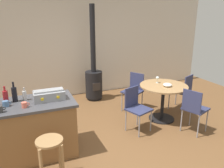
# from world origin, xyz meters

# --- Properties ---
(ground_plane) EXTENTS (8.80, 8.80, 0.00)m
(ground_plane) POSITION_xyz_m (0.00, 0.00, 0.00)
(ground_plane) COLOR brown
(back_wall) EXTENTS (8.00, 0.10, 2.70)m
(back_wall) POSITION_xyz_m (0.00, 2.86, 1.35)
(back_wall) COLOR beige
(back_wall) RESTS_ON ground_plane
(kitchen_island) EXTENTS (1.38, 0.76, 0.90)m
(kitchen_island) POSITION_xyz_m (-1.38, 0.29, 0.45)
(kitchen_island) COLOR olive
(kitchen_island) RESTS_ON ground_plane
(wooden_stool) EXTENTS (0.35, 0.35, 0.65)m
(wooden_stool) POSITION_xyz_m (-1.18, -0.46, 0.48)
(wooden_stool) COLOR #A37A4C
(wooden_stool) RESTS_ON ground_plane
(dining_table) EXTENTS (0.98, 0.98, 0.77)m
(dining_table) POSITION_xyz_m (1.28, 0.58, 0.59)
(dining_table) COLOR black
(dining_table) RESTS_ON ground_plane
(folding_chair_near) EXTENTS (0.55, 0.55, 0.87)m
(folding_chair_near) POSITION_xyz_m (0.96, 1.27, 0.51)
(folding_chair_near) COLOR navy
(folding_chair_near) RESTS_ON ground_plane
(folding_chair_far) EXTENTS (0.51, 0.51, 0.85)m
(folding_chair_far) POSITION_xyz_m (0.54, 0.39, 0.50)
(folding_chair_far) COLOR navy
(folding_chair_far) RESTS_ON ground_plane
(folding_chair_left) EXTENTS (0.52, 0.52, 0.87)m
(folding_chair_left) POSITION_xyz_m (1.48, -0.12, 0.52)
(folding_chair_left) COLOR navy
(folding_chair_left) RESTS_ON ground_plane
(folding_chair_right) EXTENTS (0.53, 0.53, 0.85)m
(folding_chair_right) POSITION_xyz_m (2.01, 0.83, 0.50)
(folding_chair_right) COLOR navy
(folding_chair_right) RESTS_ON ground_plane
(wood_stove) EXTENTS (0.44, 0.45, 2.40)m
(wood_stove) POSITION_xyz_m (0.32, 2.29, 0.58)
(wood_stove) COLOR black
(wood_stove) RESTS_ON ground_plane
(toolbox) EXTENTS (0.46, 0.26, 0.16)m
(toolbox) POSITION_xyz_m (-1.05, 0.29, 0.98)
(toolbox) COLOR gray
(toolbox) RESTS_ON kitchen_island
(bottle_0) EXTENTS (0.08, 0.08, 0.31)m
(bottle_0) POSITION_xyz_m (-1.54, 0.42, 1.02)
(bottle_0) COLOR black
(bottle_0) RESTS_ON kitchen_island
(bottle_1) EXTENTS (0.06, 0.06, 0.20)m
(bottle_1) POSITION_xyz_m (-1.40, 0.42, 0.98)
(bottle_1) COLOR #B7B2AD
(bottle_1) RESTS_ON kitchen_island
(bottle_3) EXTENTS (0.07, 0.07, 0.26)m
(bottle_3) POSITION_xyz_m (-1.67, 0.41, 1.00)
(bottle_3) COLOR maroon
(bottle_3) RESTS_ON kitchen_island
(cup_0) EXTENTS (0.11, 0.08, 0.08)m
(cup_0) POSITION_xyz_m (-1.42, 0.12, 0.94)
(cup_0) COLOR #DB6651
(cup_0) RESTS_ON kitchen_island
(cup_1) EXTENTS (0.11, 0.08, 0.09)m
(cup_1) POSITION_xyz_m (-1.73, 0.07, 0.95)
(cup_1) COLOR #383838
(cup_1) RESTS_ON kitchen_island
(cup_2) EXTENTS (0.12, 0.09, 0.08)m
(cup_2) POSITION_xyz_m (-1.67, 0.26, 0.95)
(cup_2) COLOR #4C7099
(cup_2) RESTS_ON kitchen_island
(wine_glass) EXTENTS (0.07, 0.07, 0.14)m
(wine_glass) POSITION_xyz_m (1.25, 0.78, 0.87)
(wine_glass) COLOR silver
(wine_glass) RESTS_ON dining_table
(serving_bowl) EXTENTS (0.18, 0.18, 0.07)m
(serving_bowl) POSITION_xyz_m (1.30, 0.49, 0.80)
(serving_bowl) COLOR white
(serving_bowl) RESTS_ON dining_table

